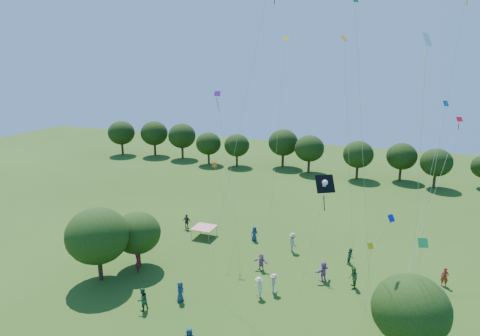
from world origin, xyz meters
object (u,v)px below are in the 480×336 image
near_tree_north (137,233)px  tent_blue (399,301)px  near_tree_west (97,236)px  near_tree_east (411,310)px  red_high_kite (262,23)px  tent_red_stripe (204,228)px  pirate_kite (325,185)px

near_tree_north → tent_blue: 22.57m
near_tree_west → near_tree_east: bearing=-3.7°
near_tree_west → near_tree_north: size_ratio=1.25×
near_tree_north → tent_blue: size_ratio=2.36×
near_tree_east → red_high_kite: 21.87m
near_tree_west → near_tree_north: (1.64, 3.32, -0.79)m
near_tree_west → tent_red_stripe: size_ratio=2.94×
tent_red_stripe → near_tree_north: bearing=-108.0°
near_tree_east → red_high_kite: red_high_kite is taller
near_tree_east → tent_red_stripe: (-20.38, 13.11, -2.76)m
near_tree_west → tent_blue: near_tree_west is taller
red_high_kite → tent_red_stripe: bearing=141.2°
near_tree_east → pirate_kite: (-6.04, 2.66, 6.49)m
near_tree_west → tent_red_stripe: bearing=69.5°
near_tree_west → near_tree_east: 24.72m
tent_red_stripe → tent_blue: 21.16m
tent_blue → pirate_kite: 11.14m
tent_red_stripe → tent_blue: bearing=-20.7°
near_tree_north → red_high_kite: size_ratio=0.21×
tent_red_stripe → red_high_kite: size_ratio=0.09×
tent_red_stripe → near_tree_east: bearing=-32.7°
pirate_kite → red_high_kite: 12.76m
near_tree_east → near_tree_west: bearing=176.3°
tent_red_stripe → pirate_kite: 20.00m
near_tree_north → pirate_kite: (16.99, -2.26, 7.00)m
red_high_kite → near_tree_west: bearing=-160.0°
pirate_kite → red_high_kite: bearing=148.3°
near_tree_west → near_tree_east: (24.67, -1.60, -0.29)m
pirate_kite → tent_blue: bearing=28.4°
tent_red_stripe → tent_blue: same height
near_tree_west → red_high_kite: 21.77m
tent_blue → pirate_kite: (-5.45, -2.95, 9.25)m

